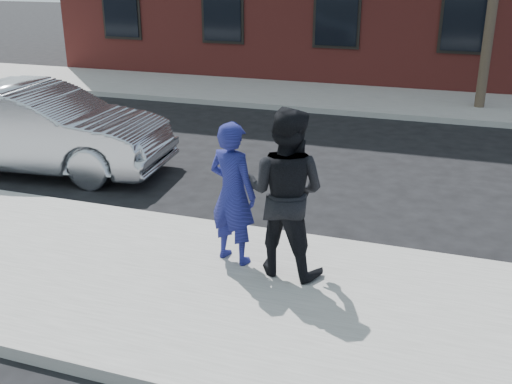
% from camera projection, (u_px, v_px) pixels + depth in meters
% --- Properties ---
extents(ground, '(100.00, 100.00, 0.00)m').
position_uv_depth(ground, '(112.00, 269.00, 7.79)').
color(ground, black).
rests_on(ground, ground).
extents(near_sidewalk, '(50.00, 3.50, 0.15)m').
position_uv_depth(near_sidewalk, '(101.00, 273.00, 7.54)').
color(near_sidewalk, gray).
rests_on(near_sidewalk, ground).
extents(near_curb, '(50.00, 0.10, 0.15)m').
position_uv_depth(near_curb, '(166.00, 219.00, 9.13)').
color(near_curb, '#999691').
rests_on(near_curb, ground).
extents(far_sidewalk, '(50.00, 3.50, 0.15)m').
position_uv_depth(far_sidewalk, '(318.00, 96.00, 17.69)').
color(far_sidewalk, gray).
rests_on(far_sidewalk, ground).
extents(far_curb, '(50.00, 0.10, 0.15)m').
position_uv_depth(far_curb, '(302.00, 109.00, 16.11)').
color(far_curb, '#999691').
rests_on(far_curb, ground).
extents(silver_sedan, '(5.18, 2.30, 1.65)m').
position_uv_depth(silver_sedan, '(37.00, 128.00, 11.28)').
color(silver_sedan, '#999BA3').
rests_on(silver_sedan, ground).
extents(man_hoodie, '(0.76, 0.61, 1.83)m').
position_uv_depth(man_hoodie, '(233.00, 193.00, 7.42)').
color(man_hoodie, navy).
rests_on(man_hoodie, near_sidewalk).
extents(man_peacoat, '(1.09, 0.89, 2.07)m').
position_uv_depth(man_peacoat, '(286.00, 193.00, 7.10)').
color(man_peacoat, black).
rests_on(man_peacoat, near_sidewalk).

